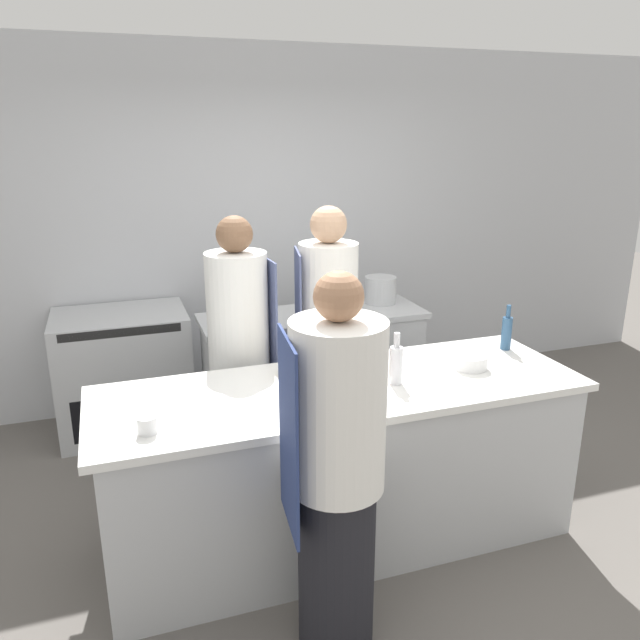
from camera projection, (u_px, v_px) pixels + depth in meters
name	position (u px, v px, depth m)	size (l,w,h in m)	color
ground_plane	(340.00, 535.00, 3.49)	(16.00, 16.00, 0.00)	#605B56
wall_back	(248.00, 229.00, 5.00)	(8.00, 0.06, 2.80)	silver
prep_counter	(341.00, 463.00, 3.36)	(2.55, 0.84, 0.91)	#B7BABC
pass_counter	(313.00, 372.00, 4.59)	(1.61, 0.55, 0.91)	#B7BABC
oven_range	(124.00, 372.00, 4.61)	(0.94, 0.67, 0.90)	#B7BABC
chef_at_prep_near	(336.00, 472.00, 2.56)	(0.42, 0.40, 1.68)	black
chef_at_stove	(240.00, 358.00, 3.75)	(0.38, 0.36, 1.71)	black
chef_at_pass_far	(327.00, 345.00, 3.92)	(0.40, 0.39, 1.74)	black
bottle_olive_oil	(396.00, 364.00, 3.21)	(0.07, 0.07, 0.28)	silver
bottle_vinegar	(348.00, 369.00, 3.14)	(0.09, 0.09, 0.28)	#5B2319
bottle_wine	(507.00, 332.00, 3.71)	(0.06, 0.06, 0.27)	#2D5175
bowl_mixing_large	(470.00, 362.00, 3.44)	(0.19, 0.19, 0.08)	white
bowl_prep_small	(364.00, 362.00, 3.46)	(0.23, 0.23, 0.06)	tan
bowl_ceramic_blue	(298.00, 369.00, 3.35)	(0.20, 0.20, 0.06)	tan
cup	(147.00, 425.00, 2.71)	(0.08, 0.08, 0.08)	white
stockpot	(380.00, 290.00, 4.69)	(0.24, 0.24, 0.20)	#B7BABC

